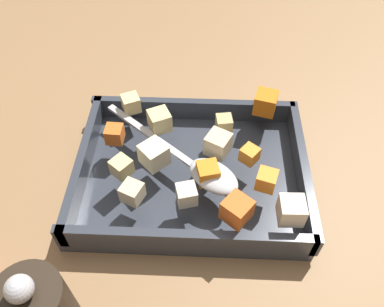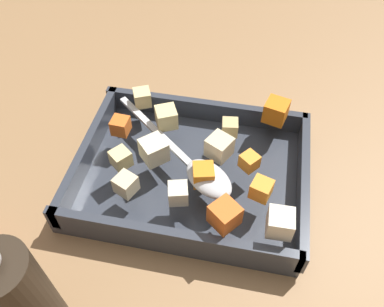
{
  "view_description": "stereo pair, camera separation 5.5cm",
  "coord_description": "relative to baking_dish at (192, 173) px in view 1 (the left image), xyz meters",
  "views": [
    {
      "loc": [
        0.02,
        -0.37,
        0.49
      ],
      "look_at": [
        0.0,
        -0.01,
        0.06
      ],
      "focal_mm": 36.68,
      "sensor_mm": 36.0,
      "label": 1
    },
    {
      "loc": [
        0.07,
        -0.37,
        0.49
      ],
      "look_at": [
        0.0,
        -0.01,
        0.06
      ],
      "focal_mm": 36.68,
      "sensor_mm": 36.0,
      "label": 2
    }
  ],
  "objects": [
    {
      "name": "carrot_chunk_mid_right",
      "position": [
        0.06,
        -0.09,
        0.05
      ],
      "size": [
        0.05,
        0.05,
        0.03
      ],
      "primitive_type": "cube",
      "rotation": [
        0.0,
        0.0,
        0.89
      ],
      "color": "orange",
      "rests_on": "baking_dish"
    },
    {
      "name": "potato_chunk_corner_se",
      "position": [
        -0.05,
        -0.01,
        0.05
      ],
      "size": [
        0.05,
        0.05,
        0.03
      ],
      "primitive_type": "cube",
      "rotation": [
        0.0,
        0.0,
        2.32
      ],
      "color": "beige",
      "rests_on": "baking_dish"
    },
    {
      "name": "parsnip_chunk_heap_side",
      "position": [
        0.13,
        -0.09,
        0.05
      ],
      "size": [
        0.03,
        0.03,
        0.03
      ],
      "primitive_type": "cube",
      "rotation": [
        0.0,
        0.0,
        4.74
      ],
      "color": "silver",
      "rests_on": "baking_dish"
    },
    {
      "name": "potato_chunk_far_left",
      "position": [
        -0.07,
        -0.07,
        0.05
      ],
      "size": [
        0.03,
        0.03,
        0.03
      ],
      "primitive_type": "cube",
      "rotation": [
        0.0,
        0.0,
        1.15
      ],
      "color": "beige",
      "rests_on": "baking_dish"
    },
    {
      "name": "carrot_chunk_near_spoon",
      "position": [
        0.08,
        0.0,
        0.05
      ],
      "size": [
        0.03,
        0.03,
        0.02
      ],
      "primitive_type": "cube",
      "rotation": [
        0.0,
        0.0,
        0.89
      ],
      "color": "orange",
      "rests_on": "baking_dish"
    },
    {
      "name": "ground_plane",
      "position": [
        -0.0,
        0.01,
        -0.01
      ],
      "size": [
        4.0,
        4.0,
        0.0
      ],
      "primitive_type": "plane",
      "color": "#936D47"
    },
    {
      "name": "carrot_chunk_center",
      "position": [
        0.02,
        -0.04,
        0.05
      ],
      "size": [
        0.03,
        0.03,
        0.03
      ],
      "primitive_type": "cube",
      "rotation": [
        0.0,
        0.0,
        0.25
      ],
      "color": "orange",
      "rests_on": "baking_dish"
    },
    {
      "name": "potato_chunk_corner_nw",
      "position": [
        -0.05,
        0.06,
        0.05
      ],
      "size": [
        0.04,
        0.04,
        0.03
      ],
      "primitive_type": "cube",
      "rotation": [
        0.0,
        0.0,
        3.59
      ],
      "color": "#E0CC89",
      "rests_on": "baking_dish"
    },
    {
      "name": "parsnip_chunk_corner_ne",
      "position": [
        -0.01,
        -0.07,
        0.05
      ],
      "size": [
        0.03,
        0.03,
        0.03
      ],
      "primitive_type": "cube",
      "rotation": [
        0.0,
        0.0,
        4.97
      ],
      "color": "beige",
      "rests_on": "baking_dish"
    },
    {
      "name": "carrot_chunk_back_center",
      "position": [
        -0.12,
        0.03,
        0.05
      ],
      "size": [
        0.03,
        0.03,
        0.02
      ],
      "primitive_type": "cube",
      "rotation": [
        0.0,
        0.0,
        1.51
      ],
      "color": "orange",
      "rests_on": "baking_dish"
    },
    {
      "name": "potato_chunk_near_right",
      "position": [
        -0.1,
        0.1,
        0.05
      ],
      "size": [
        0.03,
        0.03,
        0.03
      ],
      "primitive_type": "cube",
      "rotation": [
        0.0,
        0.0,
        3.57
      ],
      "color": "#E0CC89",
      "rests_on": "baking_dish"
    },
    {
      "name": "carrot_chunk_far_right",
      "position": [
        0.1,
        -0.04,
        0.05
      ],
      "size": [
        0.03,
        0.03,
        0.03
      ],
      "primitive_type": "cube",
      "rotation": [
        0.0,
        0.0,
        1.26
      ],
      "color": "orange",
      "rests_on": "baking_dish"
    },
    {
      "name": "carrot_chunk_rim_edge",
      "position": [
        0.11,
        0.1,
        0.05
      ],
      "size": [
        0.04,
        0.04,
        0.03
      ],
      "primitive_type": "cube",
      "rotation": [
        0.0,
        0.0,
        1.31
      ],
      "color": "orange",
      "rests_on": "baking_dish"
    },
    {
      "name": "potato_chunk_corner_sw",
      "position": [
        -0.1,
        -0.03,
        0.05
      ],
      "size": [
        0.04,
        0.04,
        0.02
      ],
      "primitive_type": "cube",
      "rotation": [
        0.0,
        0.0,
        0.9
      ],
      "color": "#E0CC89",
      "rests_on": "baking_dish"
    },
    {
      "name": "serving_spoon",
      "position": [
        0.02,
        -0.03,
        0.05
      ],
      "size": [
        0.21,
        0.18,
        0.02
      ],
      "rotation": [
        0.0,
        0.0,
        2.45
      ],
      "color": "silver",
      "rests_on": "baking_dish"
    },
    {
      "name": "potato_chunk_mid_left",
      "position": [
        0.05,
        0.06,
        0.05
      ],
      "size": [
        0.03,
        0.03,
        0.02
      ],
      "primitive_type": "cube",
      "rotation": [
        0.0,
        0.0,
        1.71
      ],
      "color": "tan",
      "rests_on": "baking_dish"
    },
    {
      "name": "potato_chunk_under_handle",
      "position": [
        0.04,
        0.01,
        0.05
      ],
      "size": [
        0.04,
        0.04,
        0.03
      ],
      "primitive_type": "cube",
      "rotation": [
        0.0,
        0.0,
        5.8
      ],
      "color": "beige",
      "rests_on": "baking_dish"
    },
    {
      "name": "baking_dish",
      "position": [
        0.0,
        0.0,
        0.0
      ],
      "size": [
        0.33,
        0.25,
        0.05
      ],
      "color": "#333842",
      "rests_on": "ground_plane"
    }
  ]
}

